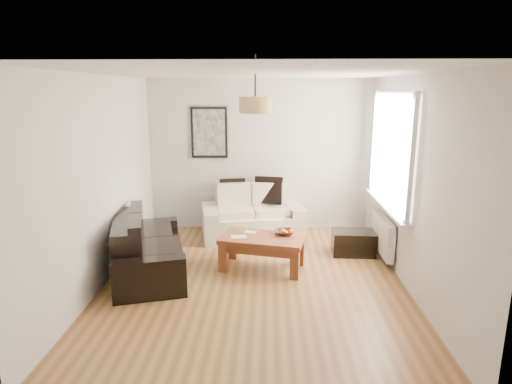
{
  "coord_description": "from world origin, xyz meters",
  "views": [
    {
      "loc": [
        0.18,
        -5.07,
        2.41
      ],
      "look_at": [
        0.0,
        0.6,
        1.05
      ],
      "focal_mm": 29.97,
      "sensor_mm": 36.0,
      "label": 1
    }
  ],
  "objects_px": {
    "coffee_table": "(262,252)",
    "sofa_leather": "(149,245)",
    "ottoman": "(353,243)",
    "loveseat_cream": "(253,213)"
  },
  "relations": [
    {
      "from": "ottoman",
      "to": "coffee_table",
      "type": "bearing_deg",
      "value": -157.57
    },
    {
      "from": "coffee_table",
      "to": "sofa_leather",
      "type": "bearing_deg",
      "value": -173.23
    },
    {
      "from": "sofa_leather",
      "to": "coffee_table",
      "type": "height_order",
      "value": "sofa_leather"
    },
    {
      "from": "coffee_table",
      "to": "ottoman",
      "type": "relative_size",
      "value": 1.8
    },
    {
      "from": "coffee_table",
      "to": "ottoman",
      "type": "xyz_separation_m",
      "value": [
        1.36,
        0.56,
        -0.05
      ]
    },
    {
      "from": "ottoman",
      "to": "loveseat_cream",
      "type": "bearing_deg",
      "value": 153.65
    },
    {
      "from": "loveseat_cream",
      "to": "coffee_table",
      "type": "xyz_separation_m",
      "value": [
        0.19,
        -1.33,
        -0.18
      ]
    },
    {
      "from": "loveseat_cream",
      "to": "ottoman",
      "type": "distance_m",
      "value": 1.74
    },
    {
      "from": "loveseat_cream",
      "to": "ottoman",
      "type": "xyz_separation_m",
      "value": [
        1.54,
        -0.77,
        -0.23
      ]
    },
    {
      "from": "loveseat_cream",
      "to": "sofa_leather",
      "type": "height_order",
      "value": "loveseat_cream"
    }
  ]
}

